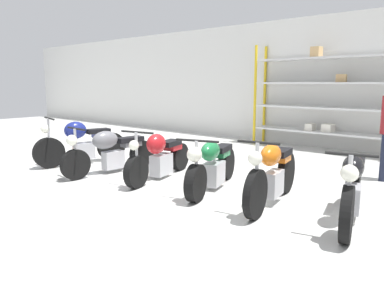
{
  "coord_description": "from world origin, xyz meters",
  "views": [
    {
      "loc": [
        4.39,
        -4.63,
        1.8
      ],
      "look_at": [
        0.0,
        0.4,
        0.7
      ],
      "focal_mm": 35.0,
      "sensor_mm": 36.0,
      "label": 1
    }
  ],
  "objects_px": {
    "shelving_rack": "(333,96)",
    "traffic_cone": "(49,147)",
    "motorcycle_green": "(212,165)",
    "motorcycle_orange": "(273,173)",
    "motorcycle_grey": "(110,150)",
    "motorcycle_blue": "(81,143)",
    "motorcycle_black": "(352,187)",
    "motorcycle_red": "(160,156)"
  },
  "relations": [
    {
      "from": "shelving_rack",
      "to": "motorcycle_blue",
      "type": "bearing_deg",
      "value": -124.07
    },
    {
      "from": "motorcycle_green",
      "to": "traffic_cone",
      "type": "height_order",
      "value": "motorcycle_green"
    },
    {
      "from": "motorcycle_orange",
      "to": "motorcycle_black",
      "type": "distance_m",
      "value": 1.13
    },
    {
      "from": "motorcycle_grey",
      "to": "motorcycle_green",
      "type": "height_order",
      "value": "motorcycle_grey"
    },
    {
      "from": "shelving_rack",
      "to": "motorcycle_black",
      "type": "xyz_separation_m",
      "value": [
        2.17,
        -4.96,
        -0.99
      ]
    },
    {
      "from": "motorcycle_blue",
      "to": "traffic_cone",
      "type": "bearing_deg",
      "value": -67.01
    },
    {
      "from": "motorcycle_blue",
      "to": "motorcycle_red",
      "type": "bearing_deg",
      "value": 109.02
    },
    {
      "from": "motorcycle_black",
      "to": "motorcycle_green",
      "type": "bearing_deg",
      "value": -104.37
    },
    {
      "from": "motorcycle_black",
      "to": "motorcycle_grey",
      "type": "bearing_deg",
      "value": -99.16
    },
    {
      "from": "motorcycle_blue",
      "to": "motorcycle_orange",
      "type": "relative_size",
      "value": 1.0
    },
    {
      "from": "motorcycle_orange",
      "to": "motorcycle_blue",
      "type": "bearing_deg",
      "value": -97.33
    },
    {
      "from": "motorcycle_orange",
      "to": "traffic_cone",
      "type": "bearing_deg",
      "value": -95.96
    },
    {
      "from": "motorcycle_grey",
      "to": "motorcycle_orange",
      "type": "height_order",
      "value": "motorcycle_orange"
    },
    {
      "from": "motorcycle_red",
      "to": "motorcycle_black",
      "type": "height_order",
      "value": "motorcycle_black"
    },
    {
      "from": "motorcycle_green",
      "to": "motorcycle_orange",
      "type": "xyz_separation_m",
      "value": [
        1.16,
        -0.05,
        0.06
      ]
    },
    {
      "from": "traffic_cone",
      "to": "motorcycle_grey",
      "type": "bearing_deg",
      "value": 2.73
    },
    {
      "from": "motorcycle_grey",
      "to": "traffic_cone",
      "type": "distance_m",
      "value": 2.27
    },
    {
      "from": "motorcycle_blue",
      "to": "motorcycle_black",
      "type": "distance_m",
      "value": 5.75
    },
    {
      "from": "motorcycle_green",
      "to": "motorcycle_black",
      "type": "xyz_separation_m",
      "value": [
        2.29,
        -0.0,
        0.05
      ]
    },
    {
      "from": "motorcycle_red",
      "to": "motorcycle_orange",
      "type": "xyz_separation_m",
      "value": [
        2.37,
        0.01,
        0.06
      ]
    },
    {
      "from": "shelving_rack",
      "to": "motorcycle_green",
      "type": "distance_m",
      "value": 5.07
    },
    {
      "from": "motorcycle_red",
      "to": "motorcycle_green",
      "type": "height_order",
      "value": "motorcycle_red"
    },
    {
      "from": "motorcycle_red",
      "to": "motorcycle_orange",
      "type": "relative_size",
      "value": 1.0
    },
    {
      "from": "motorcycle_red",
      "to": "traffic_cone",
      "type": "relative_size",
      "value": 3.73
    },
    {
      "from": "shelving_rack",
      "to": "motorcycle_black",
      "type": "relative_size",
      "value": 2.2
    },
    {
      "from": "shelving_rack",
      "to": "traffic_cone",
      "type": "relative_size",
      "value": 8.26
    },
    {
      "from": "motorcycle_green",
      "to": "motorcycle_orange",
      "type": "relative_size",
      "value": 0.98
    },
    {
      "from": "motorcycle_blue",
      "to": "motorcycle_red",
      "type": "relative_size",
      "value": 1.0
    },
    {
      "from": "shelving_rack",
      "to": "motorcycle_black",
      "type": "height_order",
      "value": "shelving_rack"
    },
    {
      "from": "motorcycle_orange",
      "to": "traffic_cone",
      "type": "relative_size",
      "value": 3.74
    },
    {
      "from": "motorcycle_blue",
      "to": "motorcycle_orange",
      "type": "distance_m",
      "value": 4.62
    },
    {
      "from": "shelving_rack",
      "to": "motorcycle_green",
      "type": "bearing_deg",
      "value": -91.38
    },
    {
      "from": "motorcycle_orange",
      "to": "motorcycle_black",
      "type": "xyz_separation_m",
      "value": [
        1.13,
        0.05,
        -0.01
      ]
    },
    {
      "from": "motorcycle_grey",
      "to": "motorcycle_black",
      "type": "distance_m",
      "value": 4.58
    },
    {
      "from": "motorcycle_blue",
      "to": "motorcycle_grey",
      "type": "distance_m",
      "value": 1.19
    },
    {
      "from": "motorcycle_red",
      "to": "motorcycle_black",
      "type": "bearing_deg",
      "value": 77.53
    },
    {
      "from": "motorcycle_red",
      "to": "traffic_cone",
      "type": "bearing_deg",
      "value": -95.57
    },
    {
      "from": "motorcycle_blue",
      "to": "motorcycle_black",
      "type": "bearing_deg",
      "value": 105.62
    },
    {
      "from": "motorcycle_grey",
      "to": "motorcycle_blue",
      "type": "bearing_deg",
      "value": -90.75
    },
    {
      "from": "shelving_rack",
      "to": "motorcycle_orange",
      "type": "distance_m",
      "value": 5.21
    },
    {
      "from": "shelving_rack",
      "to": "traffic_cone",
      "type": "xyz_separation_m",
      "value": [
        -4.64,
        -5.48,
        -1.18
      ]
    },
    {
      "from": "motorcycle_blue",
      "to": "motorcycle_grey",
      "type": "relative_size",
      "value": 0.97
    }
  ]
}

